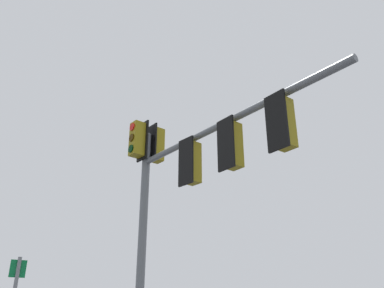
% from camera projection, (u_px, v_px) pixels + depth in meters
% --- Properties ---
extents(signal_mast_assembly, '(5.42, 3.18, 6.60)m').
position_uv_depth(signal_mast_assembly, '(180.00, 176.00, 8.64)').
color(signal_mast_assembly, slate).
rests_on(signal_mast_assembly, ground).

